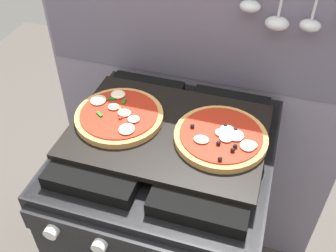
% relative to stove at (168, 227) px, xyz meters
% --- Properties ---
extents(kitchen_backsplash, '(1.10, 0.09, 1.55)m').
position_rel_stove_xyz_m(kitchen_backsplash, '(0.00, 0.34, 0.34)').
color(kitchen_backsplash, gray).
rests_on(kitchen_backsplash, ground_plane).
extents(stove, '(0.60, 0.64, 0.90)m').
position_rel_stove_xyz_m(stove, '(0.00, 0.00, 0.00)').
color(stove, black).
rests_on(stove, ground_plane).
extents(baking_tray, '(0.54, 0.38, 0.02)m').
position_rel_stove_xyz_m(baking_tray, '(0.00, 0.00, 0.46)').
color(baking_tray, black).
rests_on(baking_tray, stove).
extents(pizza_left, '(0.25, 0.25, 0.03)m').
position_rel_stove_xyz_m(pizza_left, '(-0.15, 0.00, 0.48)').
color(pizza_left, tan).
rests_on(pizza_left, baking_tray).
extents(pizza_right, '(0.25, 0.25, 0.03)m').
position_rel_stove_xyz_m(pizza_right, '(0.15, -0.00, 0.48)').
color(pizza_right, tan).
rests_on(pizza_right, baking_tray).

